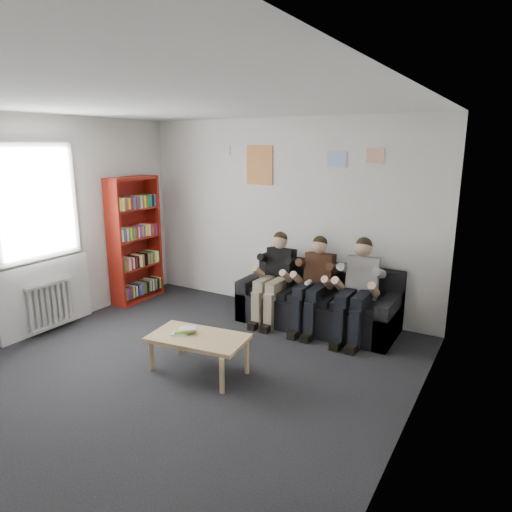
{
  "coord_description": "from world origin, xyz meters",
  "views": [
    {
      "loc": [
        2.9,
        -3.21,
        2.34
      ],
      "look_at": [
        0.24,
        1.3,
        1.05
      ],
      "focal_mm": 32.0,
      "sensor_mm": 36.0,
      "label": 1
    }
  ],
  "objects": [
    {
      "name": "person_middle",
      "position": [
        0.72,
        1.92,
        0.61
      ],
      "size": [
        0.36,
        0.78,
        1.21
      ],
      "rotation": [
        0.0,
        0.0,
        0.08
      ],
      "color": "#432216",
      "rests_on": "sofa"
    },
    {
      "name": "person_right",
      "position": [
        1.29,
        1.92,
        0.62
      ],
      "size": [
        0.38,
        0.82,
        1.25
      ],
      "rotation": [
        0.0,
        0.0,
        0.16
      ],
      "color": "white",
      "rests_on": "sofa"
    },
    {
      "name": "game_cases",
      "position": [
        -0.02,
        0.26,
        0.43
      ],
      "size": [
        0.22,
        0.2,
        0.05
      ],
      "rotation": [
        0.0,
        0.0,
        0.44
      ],
      "color": "white",
      "rests_on": "coffee_table"
    },
    {
      "name": "radiator",
      "position": [
        -2.15,
        0.2,
        0.35
      ],
      "size": [
        0.1,
        0.64,
        0.6
      ],
      "color": "silver",
      "rests_on": "ground"
    },
    {
      "name": "sofa",
      "position": [
        0.72,
        2.11,
        0.28
      ],
      "size": [
        2.04,
        0.84,
        0.79
      ],
      "color": "black",
      "rests_on": "ground"
    },
    {
      "name": "person_left",
      "position": [
        0.15,
        1.92,
        0.61
      ],
      "size": [
        0.36,
        0.78,
        1.21
      ],
      "rotation": [
        0.0,
        0.0,
        0.01
      ],
      "color": "black",
      "rests_on": "sofa"
    },
    {
      "name": "poster_sign",
      "position": [
        -1.0,
        2.49,
        2.25
      ],
      "size": [
        0.2,
        0.01,
        0.14
      ],
      "primitive_type": "cube",
      "color": "silver",
      "rests_on": "room_shell"
    },
    {
      "name": "poster_pink",
      "position": [
        1.25,
        2.49,
        2.2
      ],
      "size": [
        0.22,
        0.01,
        0.18
      ],
      "primitive_type": "cube",
      "color": "#BF3B95",
      "rests_on": "room_shell"
    },
    {
      "name": "room_shell",
      "position": [
        0.0,
        0.0,
        1.35
      ],
      "size": [
        5.0,
        5.0,
        5.0
      ],
      "color": "black",
      "rests_on": "ground"
    },
    {
      "name": "coffee_table",
      "position": [
        0.15,
        0.27,
        0.35
      ],
      "size": [
        1.01,
        0.55,
        0.4
      ],
      "rotation": [
        0.0,
        0.0,
        0.14
      ],
      "color": "tan",
      "rests_on": "ground"
    },
    {
      "name": "bookshelf",
      "position": [
        -2.08,
        1.66,
        0.94
      ],
      "size": [
        0.28,
        0.85,
        1.88
      ],
      "rotation": [
        0.0,
        0.0,
        0.03
      ],
      "color": "maroon",
      "rests_on": "ground"
    },
    {
      "name": "poster_large",
      "position": [
        -0.4,
        2.49,
        2.05
      ],
      "size": [
        0.42,
        0.01,
        0.55
      ],
      "primitive_type": "cube",
      "color": "gold",
      "rests_on": "room_shell"
    },
    {
      "name": "window",
      "position": [
        -2.22,
        0.2,
        1.03
      ],
      "size": [
        0.05,
        1.3,
        2.36
      ],
      "color": "white",
      "rests_on": "room_shell"
    },
    {
      "name": "poster_blue",
      "position": [
        0.75,
        2.49,
        2.15
      ],
      "size": [
        0.25,
        0.01,
        0.2
      ],
      "primitive_type": "cube",
      "color": "#4083DB",
      "rests_on": "room_shell"
    }
  ]
}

